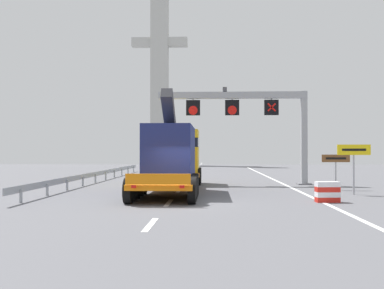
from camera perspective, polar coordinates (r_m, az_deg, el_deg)
name	(u,v)px	position (r m, az deg, el deg)	size (l,w,h in m)	color
ground	(180,203)	(20.01, -1.46, -7.24)	(112.00, 112.00, 0.00)	#5B5B60
lane_markings	(195,172)	(49.08, 0.32, -3.42)	(0.20, 72.91, 0.01)	silver
edge_line_right	(282,183)	(32.28, 11.13, -4.77)	(0.20, 63.00, 0.01)	silver
overhead_lane_gantry	(252,110)	(31.16, 7.51, 4.23)	(10.24, 0.90, 6.54)	#9EA0A5
heavy_haul_truck_orange	(174,155)	(26.74, -2.22, -1.35)	(3.02, 14.06, 5.30)	orange
exit_sign_yellow	(354,156)	(24.96, 19.48, -1.35)	(1.69, 0.15, 2.57)	#9EA0A5
tourist_info_sign_brown	(336,163)	(27.78, 17.45, -2.17)	(1.61, 0.15, 2.03)	#9EA0A5
crash_barrier_striped	(327,192)	(20.98, 16.49, -5.68)	(1.04, 0.58, 0.90)	red
guardrail_left	(100,174)	(34.67, -11.36, -3.57)	(0.13, 31.56, 0.76)	#999EA3
bridge_pylon_distant	(160,64)	(75.55, -4.05, 10.00)	(9.00, 2.00, 32.04)	#B7B7B2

